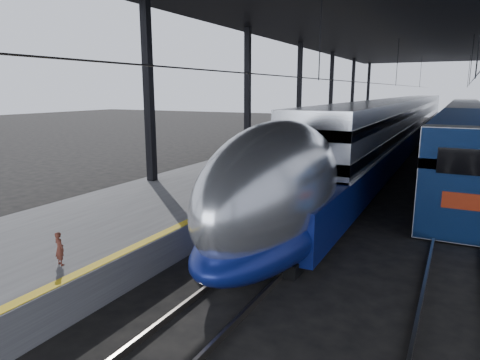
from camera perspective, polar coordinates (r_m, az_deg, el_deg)
The scene contains 8 objects.
ground at distance 13.43m, azimuth -5.26°, elevation -10.48°, with size 160.00×160.00×0.00m, color black.
platform at distance 32.44m, azimuth 8.57°, elevation 3.59°, with size 6.00×80.00×1.00m, color #4C4C4F.
yellow_strip at distance 31.60m, azimuth 13.42°, elevation 4.11°, with size 0.30×80.00×0.01m, color gold.
rails at distance 30.93m, azimuth 22.71°, elevation 1.61°, with size 6.52×80.00×0.16m.
canopy at distance 31.09m, azimuth 19.08°, elevation 18.68°, with size 18.00×75.00×9.47m.
tgv_train at distance 39.47m, azimuth 20.39°, elevation 6.71°, with size 3.06×65.20×4.39m.
second_train at distance 42.74m, azimuth 27.68°, elevation 6.35°, with size 2.85×56.05×3.93m.
child at distance 11.15m, azimuth -22.93°, elevation -8.41°, with size 0.30×0.20×0.82m, color #4D2319.
Camera 1 is at (6.73, -10.44, 5.09)m, focal length 32.00 mm.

